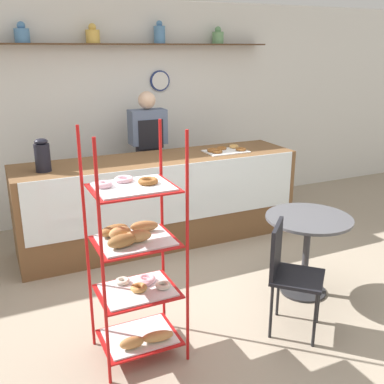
{
  "coord_description": "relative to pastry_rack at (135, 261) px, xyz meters",
  "views": [
    {
      "loc": [
        -1.7,
        -3.18,
        2.13
      ],
      "look_at": [
        0.0,
        0.46,
        0.84
      ],
      "focal_mm": 42.0,
      "sensor_mm": 36.0,
      "label": 1
    }
  ],
  "objects": [
    {
      "name": "cafe_table",
      "position": [
        1.64,
        0.18,
        -0.19
      ],
      "size": [
        0.75,
        0.75,
        0.73
      ],
      "color": "#262628",
      "rests_on": "ground_plane"
    },
    {
      "name": "ground_plane",
      "position": [
        0.87,
        0.49,
        -0.74
      ],
      "size": [
        14.0,
        14.0,
        0.0
      ],
      "primitive_type": "plane",
      "color": "gray"
    },
    {
      "name": "pastry_rack",
      "position": [
        0.0,
        0.0,
        0.0
      ],
      "size": [
        0.59,
        0.48,
        1.66
      ],
      "color": "#B71414",
      "rests_on": "ground_plane"
    },
    {
      "name": "cafe_chair",
      "position": [
        1.14,
        -0.2,
        -0.2
      ],
      "size": [
        0.54,
        0.54,
        0.88
      ],
      "rotation": [
        0.0,
        0.0,
        7.07
      ],
      "color": "black",
      "rests_on": "ground_plane"
    },
    {
      "name": "person_worker",
      "position": [
        0.97,
        2.42,
        0.15
      ],
      "size": [
        0.44,
        0.23,
        1.64
      ],
      "color": "#282833",
      "rests_on": "ground_plane"
    },
    {
      "name": "coffee_carafe",
      "position": [
        -0.35,
        1.74,
        0.4
      ],
      "size": [
        0.15,
        0.15,
        0.32
      ],
      "color": "black",
      "rests_on": "display_counter"
    },
    {
      "name": "back_wall",
      "position": [
        0.87,
        2.91,
        0.63
      ],
      "size": [
        10.0,
        0.3,
        2.7
      ],
      "color": "white",
      "rests_on": "ground_plane"
    },
    {
      "name": "display_counter",
      "position": [
        0.87,
        1.8,
        -0.25
      ],
      "size": [
        3.12,
        0.76,
        0.99
      ],
      "color": "brown",
      "rests_on": "ground_plane"
    },
    {
      "name": "donut_tray_counter",
      "position": [
        1.67,
        1.75,
        0.26
      ],
      "size": [
        0.49,
        0.31,
        0.05
      ],
      "color": "white",
      "rests_on": "display_counter"
    }
  ]
}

